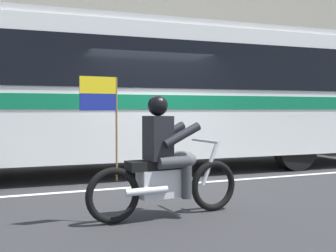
# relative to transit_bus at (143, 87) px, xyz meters

# --- Properties ---
(ground_plane) EXTENTS (60.00, 60.00, 0.00)m
(ground_plane) POSITION_rel_transit_bus_xyz_m (-0.17, -1.19, -1.88)
(ground_plane) COLOR #2B2B2D
(sidewalk_curb) EXTENTS (28.00, 3.80, 0.15)m
(sidewalk_curb) POSITION_rel_transit_bus_xyz_m (-0.17, 3.91, -1.81)
(sidewalk_curb) COLOR #A39E93
(sidewalk_curb) RESTS_ON ground_plane
(lane_center_stripe) EXTENTS (26.60, 0.14, 0.01)m
(lane_center_stripe) POSITION_rel_transit_bus_xyz_m (-0.17, -1.79, -1.88)
(lane_center_stripe) COLOR silver
(lane_center_stripe) RESTS_ON ground_plane
(transit_bus) EXTENTS (11.87, 2.94, 3.22)m
(transit_bus) POSITION_rel_transit_bus_xyz_m (0.00, 0.00, 0.00)
(transit_bus) COLOR white
(transit_bus) RESTS_ON ground_plane
(motorcycle_with_rider) EXTENTS (2.19, 0.64, 1.78)m
(motorcycle_with_rider) POSITION_rel_transit_bus_xyz_m (-1.05, -3.92, -1.22)
(motorcycle_with_rider) COLOR black
(motorcycle_with_rider) RESTS_ON ground_plane
(fire_hydrant) EXTENTS (0.22, 0.30, 0.75)m
(fire_hydrant) POSITION_rel_transit_bus_xyz_m (-0.81, 2.96, -1.37)
(fire_hydrant) COLOR red
(fire_hydrant) RESTS_ON sidewalk_curb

